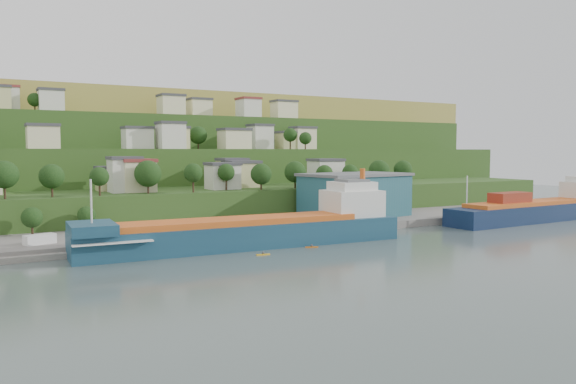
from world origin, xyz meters
TOP-DOWN VIEW (x-y plane):
  - ground at (0.00, 0.00)m, footprint 500.00×500.00m
  - quay at (20.00, 28.00)m, footprint 220.00×26.00m
  - pebble_beach at (-55.00, 22.00)m, footprint 40.00×18.00m
  - hillside at (-0.00, 168.68)m, footprint 360.00×210.50m
  - cargo_ship_near at (-5.69, 8.58)m, footprint 74.89×14.99m
  - cargo_ship_far at (90.92, 7.86)m, footprint 67.08×13.16m
  - warehouse at (37.76, 31.00)m, footprint 33.31×23.06m
  - caravan at (-49.24, 22.04)m, footprint 6.60×4.44m
  - dinghy at (-39.03, 17.04)m, footprint 4.24×2.65m
  - kayak_orange at (4.16, 0.81)m, footprint 2.87×1.50m
  - kayak_yellow at (-9.30, -1.99)m, footprint 2.95×0.95m

SIDE VIEW (x-z plane):
  - ground at x=0.00m, z-range 0.00..0.00m
  - quay at x=20.00m, z-range -2.00..2.00m
  - pebble_beach at x=-55.00m, z-range -1.20..1.20m
  - hillside at x=0.00m, z-range -47.92..48.08m
  - kayak_orange at x=4.16m, z-range -0.15..0.57m
  - kayak_yellow at x=-9.30m, z-range -0.15..0.58m
  - dinghy at x=-39.03m, z-range 1.20..2.00m
  - caravan at x=-49.24m, z-range 1.20..4.05m
  - cargo_ship_far at x=90.92m, z-range -6.20..11.93m
  - cargo_ship_near at x=-5.69m, z-range -6.51..12.62m
  - warehouse at x=37.76m, z-range 2.03..14.83m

